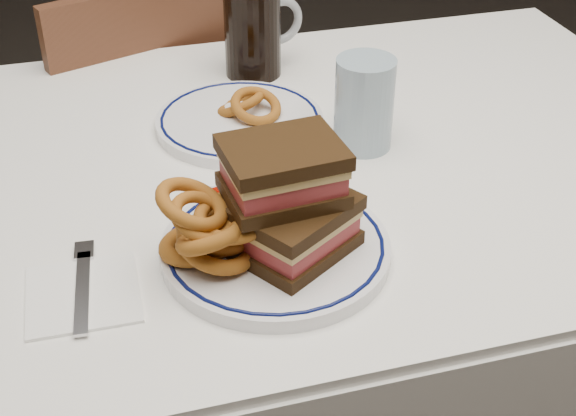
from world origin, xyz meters
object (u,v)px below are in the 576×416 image
object	(u,v)px
beer_mug	(254,28)
main_plate	(275,248)
far_plate	(240,121)
reuben_sandwich	(289,200)
chair_far	(141,153)

from	to	relation	value
beer_mug	main_plate	bearing A→B (deg)	-100.95
far_plate	main_plate	bearing A→B (deg)	-95.16
reuben_sandwich	beer_mug	size ratio (longest dim) A/B	1.03
chair_far	far_plate	bearing A→B (deg)	-74.47
chair_far	beer_mug	bearing A→B (deg)	-54.10
main_plate	reuben_sandwich	size ratio (longest dim) A/B	1.66
main_plate	far_plate	bearing A→B (deg)	84.84
chair_far	reuben_sandwich	distance (m)	0.87
chair_far	far_plate	distance (m)	0.55
chair_far	beer_mug	xyz separation A→B (m)	(0.19, -0.27, 0.36)
main_plate	beer_mug	distance (m)	0.52
beer_mug	far_plate	distance (m)	0.21
chair_far	reuben_sandwich	bearing A→B (deg)	-82.04
chair_far	reuben_sandwich	xyz separation A→B (m)	(0.11, -0.78, 0.36)
reuben_sandwich	beer_mug	bearing A→B (deg)	80.79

